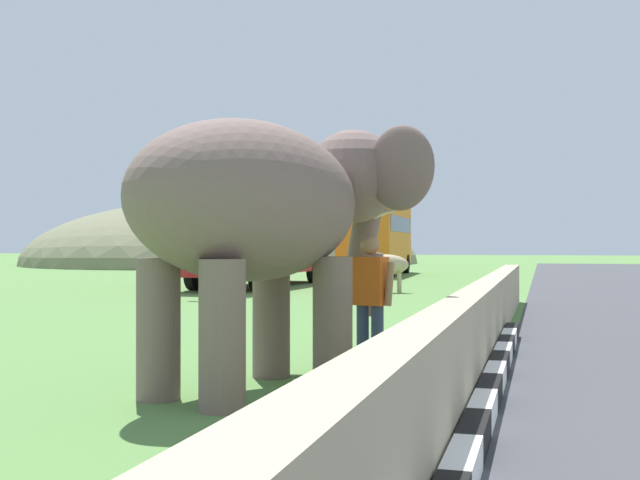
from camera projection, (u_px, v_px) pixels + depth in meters
name	position (u px, v px, depth m)	size (l,w,h in m)	color
striped_curb	(469.00, 452.00, 5.46)	(16.20, 0.20, 0.24)	white
barrier_parapet	(459.00, 351.00, 7.80)	(28.00, 0.36, 1.00)	tan
elephant	(273.00, 207.00, 8.60)	(4.05, 3.17, 2.97)	#755E58
person_handler	(370.00, 296.00, 9.54)	(0.34, 0.67, 1.66)	navy
bus_red	(259.00, 230.00, 29.16)	(9.45, 2.79, 3.50)	#B21E1E
bus_orange	(377.00, 234.00, 39.99)	(8.87, 2.94, 3.50)	orange
cow_near	(384.00, 266.00, 25.33)	(0.95, 1.93, 1.23)	tan
cow_mid	(217.00, 269.00, 21.40)	(0.99, 1.93, 1.23)	beige
hill_east	(232.00, 263.00, 65.32)	(37.89, 30.32, 10.36)	#6F7053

